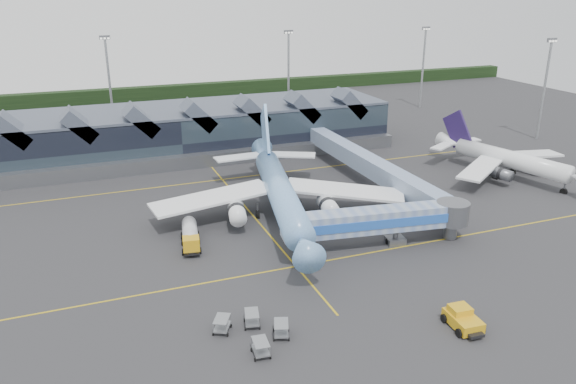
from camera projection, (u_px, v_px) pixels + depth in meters
name	position (u px, v px, depth m)	size (l,w,h in m)	color
ground	(274.00, 241.00, 77.43)	(260.00, 260.00, 0.00)	#2B2B2E
taxi_stripes	(252.00, 215.00, 86.17)	(120.00, 60.00, 0.01)	gold
tree_line_far	(153.00, 93.00, 172.97)	(260.00, 4.00, 4.00)	black
terminal	(173.00, 131.00, 115.45)	(90.00, 22.25, 12.52)	black
light_masts	(268.00, 77.00, 135.15)	(132.40, 42.56, 22.45)	gray
main_airliner	(279.00, 190.00, 84.48)	(38.33, 44.73, 14.46)	#6590CC
regional_jet	(506.00, 158.00, 102.66)	(27.80, 30.96, 10.75)	white
jet_bridge	(389.00, 220.00, 75.15)	(26.22, 7.18, 5.44)	#6C83B4
fuel_truck	(190.00, 234.00, 75.67)	(3.49, 8.63, 2.87)	black
pushback_tug	(463.00, 319.00, 57.63)	(3.22, 4.83, 2.06)	gold
baggage_carts	(254.00, 329.00, 56.06)	(7.56, 7.58, 1.54)	gray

